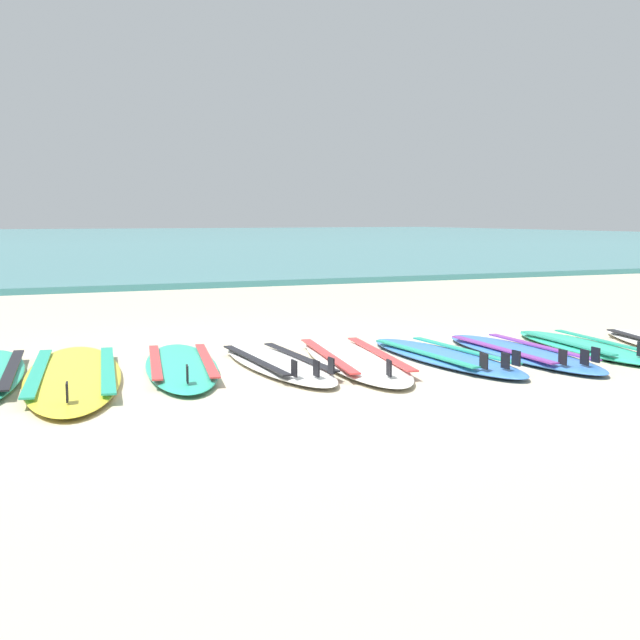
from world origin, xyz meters
name	(u,v)px	position (x,y,z in m)	size (l,w,h in m)	color
ground_plane	(297,366)	(0.00, 0.00, 0.00)	(80.00, 80.00, 0.00)	#C1B599
sea	(14,239)	(0.00, 36.86, 0.05)	(80.00, 60.00, 0.10)	teal
surfboard_1	(73,375)	(-1.62, 0.11, 0.04)	(1.02, 2.64, 0.18)	yellow
surfboard_2	(181,366)	(-0.85, 0.18, 0.04)	(0.90, 2.12, 0.18)	#2DB793
surfboard_3	(277,363)	(-0.16, 0.00, 0.04)	(0.49, 1.95, 0.18)	white
surfboard_4	(354,359)	(0.44, -0.06, 0.04)	(0.97, 2.34, 0.18)	silver
surfboard_5	(443,356)	(1.14, -0.23, 0.04)	(0.55, 2.03, 0.18)	#3875CC
surfboard_6	(520,352)	(1.81, -0.31, 0.04)	(0.63, 2.09, 0.18)	#3875CC
surfboard_7	(583,346)	(2.50, -0.26, 0.04)	(0.73, 1.98, 0.18)	#2DB793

